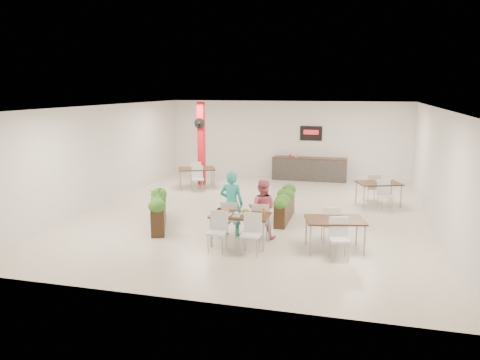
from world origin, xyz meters
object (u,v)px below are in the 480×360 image
(side_table_a, at_px, (197,171))
(side_table_b, at_px, (379,186))
(main_table, at_px, (240,219))
(red_column, at_px, (201,143))
(service_counter, at_px, (309,168))
(planter_left, at_px, (159,208))
(side_table_c, at_px, (335,224))
(diner_man, at_px, (231,203))
(diner_woman, at_px, (262,209))
(planter_right, at_px, (285,203))

(side_table_a, bearing_deg, side_table_b, -33.16)
(main_table, distance_m, side_table_a, 6.77)
(red_column, height_order, side_table_b, red_column)
(service_counter, distance_m, planter_left, 8.27)
(planter_left, distance_m, side_table_c, 4.80)
(service_counter, bearing_deg, main_table, -94.86)
(diner_man, bearing_deg, red_column, -64.68)
(diner_man, xyz_separation_m, planter_left, (-2.12, 0.22, -0.31))
(diner_man, relative_size, planter_left, 0.83)
(red_column, bearing_deg, diner_man, -64.17)
(side_table_b, bearing_deg, diner_woman, -144.27)
(service_counter, height_order, main_table, service_counter)
(diner_man, xyz_separation_m, side_table_a, (-2.86, 5.29, -0.20))
(red_column, height_order, diner_man, red_column)
(planter_left, bearing_deg, service_counter, 67.00)
(side_table_a, height_order, side_table_b, same)
(red_column, relative_size, service_counter, 1.07)
(service_counter, xyz_separation_m, main_table, (-0.72, -8.48, 0.14))
(main_table, bearing_deg, side_table_b, 55.50)
(planter_left, distance_m, side_table_b, 7.08)
(red_column, relative_size, main_table, 1.96)
(side_table_a, distance_m, side_table_c, 7.97)
(service_counter, bearing_deg, red_column, -155.00)
(red_column, height_order, main_table, red_column)
(service_counter, height_order, diner_woman, service_counter)
(red_column, bearing_deg, main_table, -63.66)
(diner_man, height_order, side_table_a, diner_man)
(red_column, relative_size, planter_left, 1.59)
(side_table_a, bearing_deg, red_column, 68.69)
(diner_man, relative_size, side_table_b, 1.01)
(diner_woman, xyz_separation_m, planter_left, (-2.92, 0.22, -0.22))
(service_counter, xyz_separation_m, side_table_a, (-3.97, -2.54, 0.15))
(diner_man, bearing_deg, side_table_a, -62.13)
(planter_left, relative_size, side_table_a, 1.22)
(diner_man, relative_size, side_table_a, 1.01)
(side_table_b, bearing_deg, main_table, -143.90)
(planter_right, distance_m, side_table_a, 5.35)
(service_counter, relative_size, side_table_b, 1.80)
(red_column, relative_size, side_table_c, 1.91)
(diner_man, relative_size, planter_right, 0.87)
(diner_man, xyz_separation_m, diner_woman, (0.80, 0.00, -0.09))
(diner_woman, relative_size, side_table_b, 0.90)
(planter_right, bearing_deg, main_table, -106.84)
(service_counter, height_order, side_table_b, service_counter)
(main_table, relative_size, diner_man, 0.97)
(red_column, xyz_separation_m, service_counter, (4.00, 1.86, -1.15))
(main_table, xyz_separation_m, side_table_b, (3.34, 4.86, 0.00))
(side_table_a, bearing_deg, planter_right, -66.03)
(service_counter, distance_m, diner_woman, 7.84)
(red_column, xyz_separation_m, main_table, (3.28, -6.62, -1.01))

